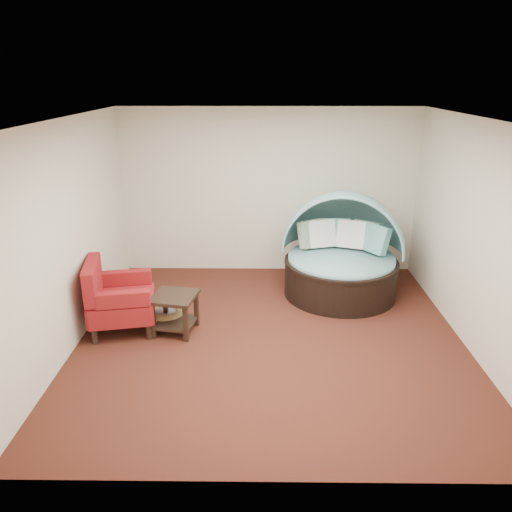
{
  "coord_description": "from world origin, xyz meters",
  "views": [
    {
      "loc": [
        -0.12,
        -5.84,
        3.27
      ],
      "look_at": [
        -0.2,
        0.6,
        0.93
      ],
      "focal_mm": 35.0,
      "sensor_mm": 36.0,
      "label": 1
    }
  ],
  "objects_px": {
    "side_table": "(175,308)",
    "canopy_daybed": "(342,247)",
    "pet_basket": "(166,315)",
    "red_armchair": "(116,298)"
  },
  "relations": [
    {
      "from": "pet_basket",
      "to": "red_armchair",
      "type": "distance_m",
      "value": 0.73
    },
    {
      "from": "side_table",
      "to": "canopy_daybed",
      "type": "bearing_deg",
      "value": 29.5
    },
    {
      "from": "canopy_daybed",
      "to": "pet_basket",
      "type": "xyz_separation_m",
      "value": [
        -2.6,
        -1.08,
        -0.64
      ]
    },
    {
      "from": "red_armchair",
      "to": "side_table",
      "type": "distance_m",
      "value": 0.8
    },
    {
      "from": "pet_basket",
      "to": "red_armchair",
      "type": "bearing_deg",
      "value": -159.11
    },
    {
      "from": "pet_basket",
      "to": "side_table",
      "type": "xyz_separation_m",
      "value": [
        0.19,
        -0.29,
        0.24
      ]
    },
    {
      "from": "canopy_daybed",
      "to": "side_table",
      "type": "distance_m",
      "value": 2.79
    },
    {
      "from": "pet_basket",
      "to": "canopy_daybed",
      "type": "bearing_deg",
      "value": 22.5
    },
    {
      "from": "pet_basket",
      "to": "red_armchair",
      "type": "height_order",
      "value": "red_armchair"
    },
    {
      "from": "red_armchair",
      "to": "pet_basket",
      "type": "bearing_deg",
      "value": 9.82
    }
  ]
}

